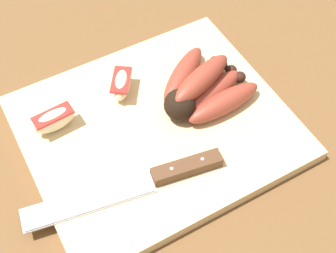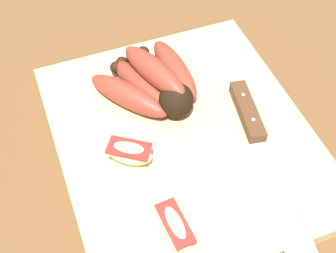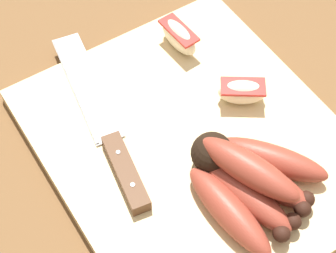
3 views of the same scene
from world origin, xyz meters
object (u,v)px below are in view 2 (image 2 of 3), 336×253
at_px(apple_wedge_near, 175,228).
at_px(apple_wedge_middle, 129,153).
at_px(banana_bunch, 155,82).
at_px(chefs_knife, 258,140).

height_order(apple_wedge_near, apple_wedge_middle, apple_wedge_near).
xyz_separation_m(apple_wedge_near, apple_wedge_middle, (0.12, 0.02, -0.00)).
bearing_deg(banana_bunch, apple_wedge_middle, 145.32).
distance_m(chefs_knife, apple_wedge_middle, 0.17).
bearing_deg(apple_wedge_middle, banana_bunch, -34.68).
bearing_deg(apple_wedge_near, chefs_knife, -60.76).
height_order(chefs_knife, apple_wedge_near, apple_wedge_near).
distance_m(apple_wedge_near, apple_wedge_middle, 0.12).
relative_size(chefs_knife, apple_wedge_near, 4.29).
bearing_deg(apple_wedge_middle, chefs_knife, -101.08).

